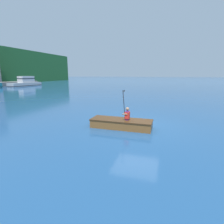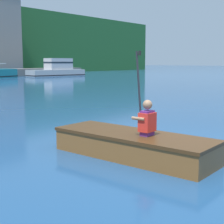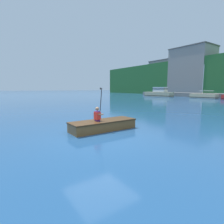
% 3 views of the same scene
% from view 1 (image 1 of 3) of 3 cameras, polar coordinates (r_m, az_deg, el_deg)
% --- Properties ---
extents(ground_plane, '(300.00, 300.00, 0.00)m').
position_cam_1_polar(ground_plane, '(9.72, 8.15, -4.05)').
color(ground_plane, navy).
extents(moored_boat_dock_east_end, '(7.56, 3.38, 2.20)m').
position_cam_1_polar(moored_boat_dock_east_end, '(44.83, -26.41, 8.65)').
color(moored_boat_dock_east_end, '#9EA3A8').
rests_on(moored_boat_dock_east_end, ground).
extents(rowboat_foreground, '(1.06, 3.22, 0.45)m').
position_cam_1_polar(rowboat_foreground, '(9.00, 2.78, -3.59)').
color(rowboat_foreground, brown).
rests_on(rowboat_foreground, ground).
extents(person_paddler, '(0.36, 0.37, 1.50)m').
position_cam_1_polar(person_paddler, '(8.80, 4.95, -0.66)').
color(person_paddler, '#592672').
rests_on(person_paddler, rowboat_foreground).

